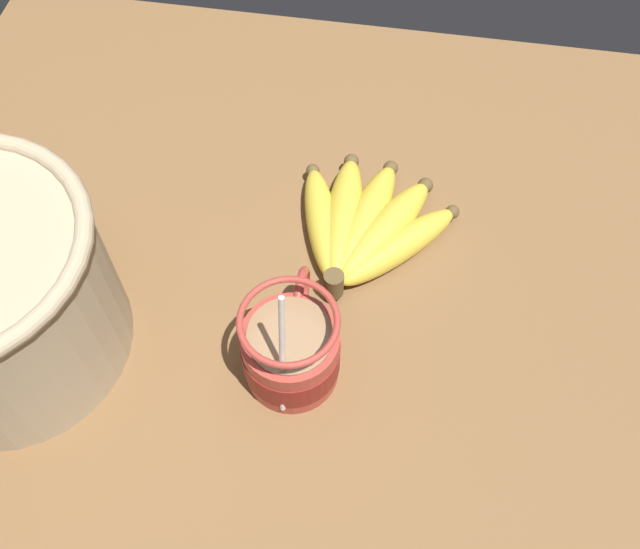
{
  "coord_description": "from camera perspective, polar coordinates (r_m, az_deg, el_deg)",
  "views": [
    {
      "loc": [
        -31.64,
        -9.05,
        65.47
      ],
      "look_at": [
        3.77,
        -3.24,
        8.19
      ],
      "focal_mm": 40.0,
      "sensor_mm": 36.0,
      "label": 1
    }
  ],
  "objects": [
    {
      "name": "banana_bunch",
      "position": [
        0.74,
        3.5,
        3.84
      ],
      "size": [
        18.24,
        18.17,
        4.1
      ],
      "color": "brown",
      "rests_on": "table"
    },
    {
      "name": "table",
      "position": [
        0.72,
        -3.06,
        -4.86
      ],
      "size": [
        91.22,
        91.22,
        3.75
      ],
      "color": "brown",
      "rests_on": "ground"
    },
    {
      "name": "coffee_mug",
      "position": [
        0.64,
        -2.32,
        -6.1
      ],
      "size": [
        12.77,
        8.92,
        16.34
      ],
      "color": "#B23D33",
      "rests_on": "table"
    }
  ]
}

